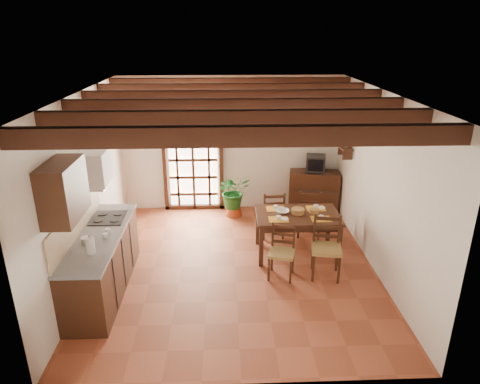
{
  "coord_description": "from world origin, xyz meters",
  "views": [
    {
      "loc": [
        -0.16,
        -6.13,
        3.66
      ],
      "look_at": [
        0.1,
        0.4,
        1.15
      ],
      "focal_mm": 32.0,
      "sensor_mm": 36.0,
      "label": 1
    }
  ],
  "objects_px": {
    "chair_near_left": "(281,261)",
    "sideboard": "(314,191)",
    "chair_far_right": "(309,221)",
    "dining_table": "(297,219)",
    "chair_near_right": "(326,258)",
    "potted_plant": "(234,190)",
    "crt_tv": "(316,163)",
    "pendant_lamp": "(301,135)",
    "kitchen_counter": "(102,262)",
    "chair_far_left": "(272,222)"
  },
  "relations": [
    {
      "from": "dining_table",
      "to": "chair_near_right",
      "type": "relative_size",
      "value": 1.44
    },
    {
      "from": "dining_table",
      "to": "crt_tv",
      "type": "relative_size",
      "value": 3.16
    },
    {
      "from": "kitchen_counter",
      "to": "sideboard",
      "type": "height_order",
      "value": "kitchen_counter"
    },
    {
      "from": "potted_plant",
      "to": "pendant_lamp",
      "type": "bearing_deg",
      "value": -56.57
    },
    {
      "from": "kitchen_counter",
      "to": "chair_far_right",
      "type": "relative_size",
      "value": 2.42
    },
    {
      "from": "kitchen_counter",
      "to": "potted_plant",
      "type": "distance_m",
      "value": 3.3
    },
    {
      "from": "chair_near_right",
      "to": "crt_tv",
      "type": "distance_m",
      "value": 2.69
    },
    {
      "from": "chair_far_left",
      "to": "sideboard",
      "type": "bearing_deg",
      "value": -134.83
    },
    {
      "from": "dining_table",
      "to": "potted_plant",
      "type": "relative_size",
      "value": 0.74
    },
    {
      "from": "dining_table",
      "to": "potted_plant",
      "type": "xyz_separation_m",
      "value": [
        -1.03,
        1.67,
        -0.09
      ]
    },
    {
      "from": "kitchen_counter",
      "to": "pendant_lamp",
      "type": "bearing_deg",
      "value": 19.53
    },
    {
      "from": "kitchen_counter",
      "to": "chair_far_right",
      "type": "bearing_deg",
      "value": 26.44
    },
    {
      "from": "kitchen_counter",
      "to": "crt_tv",
      "type": "distance_m",
      "value": 4.68
    },
    {
      "from": "kitchen_counter",
      "to": "crt_tv",
      "type": "xyz_separation_m",
      "value": [
        3.69,
        2.82,
        0.59
      ]
    },
    {
      "from": "chair_far_right",
      "to": "crt_tv",
      "type": "distance_m",
      "value": 1.41
    },
    {
      "from": "chair_near_left",
      "to": "sideboard",
      "type": "xyz_separation_m",
      "value": [
        1.02,
        2.56,
        0.17
      ]
    },
    {
      "from": "chair_far_right",
      "to": "potted_plant",
      "type": "relative_size",
      "value": 0.49
    },
    {
      "from": "kitchen_counter",
      "to": "potted_plant",
      "type": "relative_size",
      "value": 1.19
    },
    {
      "from": "chair_near_right",
      "to": "potted_plant",
      "type": "height_order",
      "value": "potted_plant"
    },
    {
      "from": "kitchen_counter",
      "to": "dining_table",
      "type": "bearing_deg",
      "value": 17.82
    },
    {
      "from": "kitchen_counter",
      "to": "dining_table",
      "type": "relative_size",
      "value": 1.61
    },
    {
      "from": "chair_far_left",
      "to": "potted_plant",
      "type": "height_order",
      "value": "potted_plant"
    },
    {
      "from": "dining_table",
      "to": "chair_near_left",
      "type": "xyz_separation_m",
      "value": [
        -0.35,
        -0.71,
        -0.39
      ]
    },
    {
      "from": "sideboard",
      "to": "potted_plant",
      "type": "xyz_separation_m",
      "value": [
        -1.7,
        -0.19,
        0.13
      ]
    },
    {
      "from": "chair_near_left",
      "to": "chair_far_right",
      "type": "relative_size",
      "value": 0.91
    },
    {
      "from": "chair_near_right",
      "to": "chair_far_right",
      "type": "height_order",
      "value": "chair_near_right"
    },
    {
      "from": "crt_tv",
      "to": "chair_far_right",
      "type": "bearing_deg",
      "value": -93.85
    },
    {
      "from": "pendant_lamp",
      "to": "chair_near_right",
      "type": "bearing_deg",
      "value": -67.17
    },
    {
      "from": "dining_table",
      "to": "chair_near_left",
      "type": "height_order",
      "value": "chair_near_left"
    },
    {
      "from": "chair_far_left",
      "to": "crt_tv",
      "type": "xyz_separation_m",
      "value": [
        1.0,
        1.13,
        0.78
      ]
    },
    {
      "from": "kitchen_counter",
      "to": "chair_near_right",
      "type": "relative_size",
      "value": 2.31
    },
    {
      "from": "chair_far_right",
      "to": "sideboard",
      "type": "distance_m",
      "value": 1.2
    },
    {
      "from": "pendant_lamp",
      "to": "kitchen_counter",
      "type": "bearing_deg",
      "value": -160.47
    },
    {
      "from": "chair_near_left",
      "to": "chair_far_right",
      "type": "bearing_deg",
      "value": 78.56
    },
    {
      "from": "dining_table",
      "to": "chair_near_left",
      "type": "bearing_deg",
      "value": -115.8
    },
    {
      "from": "potted_plant",
      "to": "chair_near_right",
      "type": "bearing_deg",
      "value": -59.96
    },
    {
      "from": "chair_near_left",
      "to": "chair_near_right",
      "type": "relative_size",
      "value": 0.87
    },
    {
      "from": "dining_table",
      "to": "pendant_lamp",
      "type": "height_order",
      "value": "pendant_lamp"
    },
    {
      "from": "dining_table",
      "to": "crt_tv",
      "type": "xyz_separation_m",
      "value": [
        0.66,
        1.85,
        0.41
      ]
    },
    {
      "from": "chair_far_left",
      "to": "sideboard",
      "type": "height_order",
      "value": "chair_far_left"
    },
    {
      "from": "chair_far_right",
      "to": "chair_near_left",
      "type": "bearing_deg",
      "value": 75.53
    },
    {
      "from": "kitchen_counter",
      "to": "pendant_lamp",
      "type": "relative_size",
      "value": 2.66
    },
    {
      "from": "dining_table",
      "to": "chair_near_right",
      "type": "xyz_separation_m",
      "value": [
        0.34,
        -0.71,
        -0.35
      ]
    },
    {
      "from": "kitchen_counter",
      "to": "sideboard",
      "type": "relative_size",
      "value": 2.18
    },
    {
      "from": "potted_plant",
      "to": "chair_far_right",
      "type": "bearing_deg",
      "value": -34.71
    },
    {
      "from": "chair_near_left",
      "to": "chair_near_right",
      "type": "xyz_separation_m",
      "value": [
        0.69,
        -0.01,
        0.04
      ]
    },
    {
      "from": "chair_near_left",
      "to": "pendant_lamp",
      "type": "bearing_deg",
      "value": 81.49
    },
    {
      "from": "dining_table",
      "to": "chair_far_right",
      "type": "bearing_deg",
      "value": 64.13
    },
    {
      "from": "dining_table",
      "to": "sideboard",
      "type": "relative_size",
      "value": 1.36
    },
    {
      "from": "crt_tv",
      "to": "pendant_lamp",
      "type": "xyz_separation_m",
      "value": [
        -0.66,
        -1.75,
        1.01
      ]
    }
  ]
}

